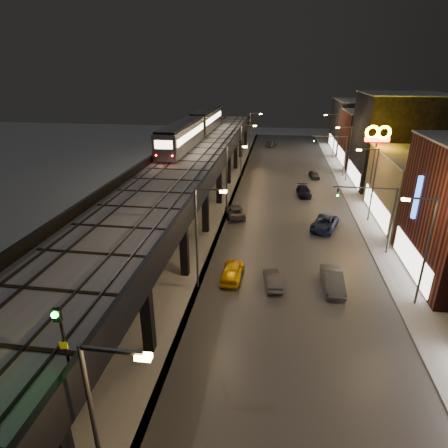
{
  "coord_description": "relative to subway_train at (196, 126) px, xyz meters",
  "views": [
    {
      "loc": [
        5.48,
        -14.13,
        17.47
      ],
      "look_at": [
        1.19,
        15.58,
        5.0
      ],
      "focal_mm": 30.0,
      "sensor_mm": 36.0,
      "label": 1
    }
  ],
  "objects": [
    {
      "name": "ground",
      "position": [
        8.5,
        -49.39,
        -8.45
      ],
      "size": [
        220.0,
        220.0,
        0.0
      ],
      "primitive_type": "plane",
      "color": "silver"
    },
    {
      "name": "streetlight_left_1",
      "position": [
        8.07,
        -36.39,
        -3.22
      ],
      "size": [
        2.57,
        0.28,
        9.0
      ],
      "color": "#38383A",
      "rests_on": "ground"
    },
    {
      "name": "viaduct_trackbed",
      "position": [
        2.49,
        -17.42,
        -2.06
      ],
      "size": [
        8.4,
        100.0,
        0.32
      ],
      "color": "#B2B7C1",
      "rests_on": "elevated_viaduct"
    },
    {
      "name": "building_c",
      "position": [
        32.49,
        -17.39,
        -4.37
      ],
      "size": [
        12.2,
        15.2,
        8.16
      ],
      "color": "olive",
      "rests_on": "ground"
    },
    {
      "name": "streetlight_right_4",
      "position": [
        25.23,
        17.61,
        -3.22
      ],
      "size": [
        2.56,
        0.28,
        9.0
      ],
      "color": "#38383A",
      "rests_on": "ground"
    },
    {
      "name": "road_surface",
      "position": [
        16.0,
        -14.39,
        -8.42
      ],
      "size": [
        17.0,
        120.0,
        0.06
      ],
      "primitive_type": "cube",
      "color": "#46474D",
      "rests_on": "ground"
    },
    {
      "name": "sign_carwash",
      "position": [
        27.0,
        -29.95,
        -2.09
      ],
      "size": [
        1.73,
        0.35,
        8.96
      ],
      "color": "#38383A",
      "rests_on": "ground"
    },
    {
      "name": "building_e",
      "position": [
        32.49,
        12.61,
        -3.37
      ],
      "size": [
        12.2,
        12.2,
        10.16
      ],
      "color": "#4F2016",
      "rests_on": "ground"
    },
    {
      "name": "car_onc_red",
      "position": [
        20.42,
        0.7,
        -7.84
      ],
      "size": [
        1.91,
        3.74,
        1.22
      ],
      "primitive_type": "imported",
      "rotation": [
        0.0,
        0.0,
        0.14
      ],
      "color": "#33363B",
      "rests_on": "ground"
    },
    {
      "name": "car_onc_dark",
      "position": [
        19.85,
        -21.89,
        -7.72
      ],
      "size": [
        4.03,
        5.79,
        1.47
      ],
      "primitive_type": "imported",
      "rotation": [
        0.0,
        0.0,
        -0.33
      ],
      "color": "#18244B",
      "rests_on": "ground"
    },
    {
      "name": "traffic_light_rig_a",
      "position": [
        24.34,
        -27.39,
        -3.95
      ],
      "size": [
        6.1,
        0.34,
        7.0
      ],
      "color": "#38383A",
      "rests_on": "ground"
    },
    {
      "name": "car_far_white",
      "position": [
        12.27,
        28.25,
        -7.7
      ],
      "size": [
        2.99,
        4.76,
        1.51
      ],
      "primitive_type": "imported",
      "rotation": [
        0.0,
        0.0,
        2.85
      ],
      "color": "#525458",
      "rests_on": "ground"
    },
    {
      "name": "building_f",
      "position": [
        32.49,
        26.61,
        -2.87
      ],
      "size": [
        12.2,
        16.2,
        11.16
      ],
      "color": "#242425",
      "rests_on": "ground"
    },
    {
      "name": "streetlight_right_1",
      "position": [
        25.23,
        -36.39,
        -3.22
      ],
      "size": [
        2.56,
        0.28,
        9.0
      ],
      "color": "#38383A",
      "rests_on": "ground"
    },
    {
      "name": "streetlight_left_2",
      "position": [
        8.07,
        -18.39,
        -3.22
      ],
      "size": [
        2.57,
        0.28,
        9.0
      ],
      "color": "#38383A",
      "rests_on": "ground"
    },
    {
      "name": "streetlight_left_4",
      "position": [
        8.07,
        17.61,
        -3.22
      ],
      "size": [
        2.57,
        0.28,
        9.0
      ],
      "color": "#38383A",
      "rests_on": "ground"
    },
    {
      "name": "viaduct_parapet_far",
      "position": [
        -1.85,
        -17.39,
        -1.6
      ],
      "size": [
        0.3,
        100.0,
        1.1
      ],
      "primitive_type": "cube",
      "color": "black",
      "rests_on": "elevated_viaduct"
    },
    {
      "name": "traffic_light_rig_b",
      "position": [
        24.34,
        2.61,
        -3.95
      ],
      "size": [
        6.1,
        0.34,
        7.0
      ],
      "color": "#38383A",
      "rests_on": "ground"
    },
    {
      "name": "streetlight_left_0",
      "position": [
        8.07,
        -54.39,
        -3.22
      ],
      "size": [
        2.57,
        0.28,
        9.0
      ],
      "color": "#38383A",
      "rests_on": "ground"
    },
    {
      "name": "car_taxi",
      "position": [
        10.55,
        -34.52,
        -7.7
      ],
      "size": [
        1.94,
        4.49,
        1.51
      ],
      "primitive_type": "imported",
      "rotation": [
        0.0,
        0.0,
        3.11
      ],
      "color": "#F5BC06",
      "rests_on": "ground"
    },
    {
      "name": "streetlight_right_3",
      "position": [
        25.23,
        -0.39,
        -3.22
      ],
      "size": [
        2.56,
        0.28,
        9.0
      ],
      "color": "#38383A",
      "rests_on": "ground"
    },
    {
      "name": "subway_train",
      "position": [
        0.0,
        0.0,
        0.0
      ],
      "size": [
        3.08,
        37.86,
        3.69
      ],
      "color": "gray",
      "rests_on": "viaduct_trackbed"
    },
    {
      "name": "car_near_white",
      "position": [
        14.13,
        -35.21,
        -7.84
      ],
      "size": [
        1.86,
        3.88,
        1.23
      ],
      "primitive_type": "imported",
      "rotation": [
        0.0,
        0.0,
        3.3
      ],
      "color": "#3D4044",
      "rests_on": "ground"
    },
    {
      "name": "sidewalk_right",
      "position": [
        26.0,
        -14.39,
        -8.38
      ],
      "size": [
        4.0,
        120.0,
        0.14
      ],
      "primitive_type": "cube",
      "color": "#9FA1A8",
      "rests_on": "ground"
    },
    {
      "name": "rail_signal",
      "position": [
        6.4,
        -53.25,
        0.21
      ],
      "size": [
        0.33,
        0.42,
        2.89
      ],
      "color": "black",
      "rests_on": "viaduct_trackbed"
    },
    {
      "name": "sign_mcdonalds",
      "position": [
        26.5,
        -12.87,
        0.53
      ],
      "size": [
        3.23,
        0.49,
        10.89
      ],
      "color": "#38383A",
      "rests_on": "ground"
    },
    {
      "name": "streetlight_right_2",
      "position": [
        25.23,
        -18.39,
        -3.22
      ],
      "size": [
        2.56,
        0.28,
        9.0
      ],
      "color": "#38383A",
      "rests_on": "ground"
    },
    {
      "name": "car_onc_white",
      "position": [
        18.13,
        -9.38,
        -7.8
      ],
      "size": [
        2.2,
        4.65,
        1.31
      ],
      "primitive_type": "imported",
      "rotation": [
        0.0,
        0.0,
        0.08
      ],
      "color": "black",
      "rests_on": "ground"
    },
    {
      "name": "car_onc_silver",
      "position": [
        19.22,
        -34.95,
        -7.69
      ],
      "size": [
        1.75,
        4.67,
        1.53
      ],
      "primitive_type": "imported",
      "rotation": [
        0.0,
        0.0,
        0.03
      ],
      "color": "#3E4247",
      "rests_on": "ground"
    },
    {
      "name": "building_d",
      "position": [
        32.49,
        -1.39,
        -1.37
      ],
      "size": [
        12.2,
        13.2,
        14.16
      ],
      "color": "black",
      "rests_on": "ground"
    },
    {
      "name": "streetlight_left_3",
      "position": [
        8.07,
        -0.39,
        -3.22
      ],
      "size": [
        2.57,
        0.28,
        9.0
      ],
      "color": "#38383A",
      "rests_on": "ground"
    },
    {
      "name": "viaduct_parapet_streetside",
      "position": [
        6.85,
        -17.39,
        -1.6
      ],
      "size": [
        0.3,
        100.0,
        1.1
      ],
      "primitive_type": "cube",
      "color": "black",
      "rests_on": "elevated_viaduct"
    },
    {
      "name": "elevated_viaduct",
      "position": [
        2.5,
        -17.54,
        -2.83
      ],
      "size": [
        9.0,
        100.0,
        6.3
      ],
      "color": "black",
      "rests_on": "ground"
    },
    {
      "name": "under_viaduct_pavement",
      "position": [
        2.5,
        -14.39,
        -8.42
      ],
      "size": [
        11.0,
        120.0,
        0.06
      ],
      "primitive_type": "cube",
      "color": "#9FA1A8",
      "rests_on": "ground"
    },
    {
      "name": "car_mid_silver",
      "position": [
        9.0,
        -19.17,
        -7.79
      ],
      "size": [
        3.35,
        5.16,
        1.32
      ],
      "primitive_type": "imported",
      "rotation": [
        0.0,
        0.0,
        3.41
      ],
      "color": "#595B5E",
      "rests_on": "ground"
    }
  ]
}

